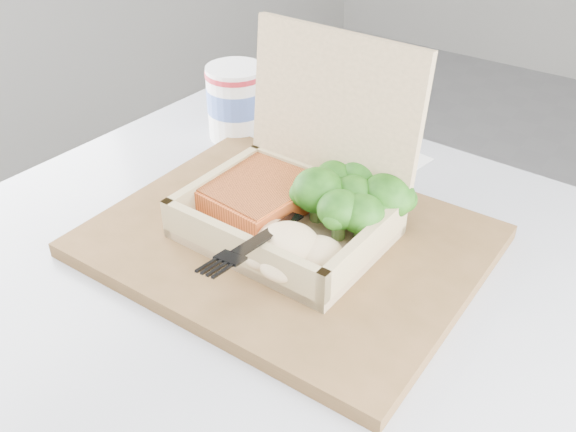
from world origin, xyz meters
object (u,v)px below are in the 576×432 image
Objects in this scene: cafe_table at (261,391)px; takeout_container at (302,185)px; paper_cup at (236,100)px; serving_tray at (287,241)px.

takeout_container is at bearing 89.28° from cafe_table.
cafe_table is at bearing -47.30° from paper_cup.
takeout_container is (0.00, 0.08, 0.24)m from cafe_table.
takeout_container is (-0.00, 0.03, 0.05)m from serving_tray.
cafe_table is 0.19m from serving_tray.
takeout_container reaches higher than paper_cup.
takeout_container is 0.25m from paper_cup.
serving_tray is at bearing -85.60° from takeout_container.
cafe_table is 0.25m from takeout_container.
cafe_table is 7.46× the size of paper_cup.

